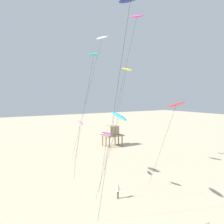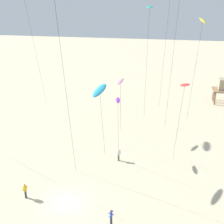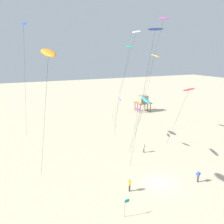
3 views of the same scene
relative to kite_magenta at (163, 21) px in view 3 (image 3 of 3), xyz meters
The scene contains 17 objects.
ground_plane 28.72m from the kite_magenta, 125.06° to the right, with size 260.00×260.00×0.00m, color beige.
kite_magenta is the anchor object (origin of this frame).
kite_blue 24.78m from the kite_magenta, 163.28° to the left, with size 1.38×8.64×22.69m.
kite_white 7.78m from the kite_magenta, 100.16° to the left, with size 1.83×11.25×21.93m.
kite_red 13.78m from the kite_magenta, 80.99° to the right, with size 1.36×5.54×11.70m.
kite_teal 8.11m from the kite_magenta, 127.72° to the left, with size 1.36×7.66×18.68m.
kite_cyan 16.84m from the kite_magenta, 137.22° to the right, with size 1.45×5.84×10.74m.
kite_navy 16.63m from the kite_magenta, 129.72° to the right, with size 1.03×5.97×20.27m.
kite_yellow 9.90m from the kite_magenta, 64.14° to the left, with size 1.33×6.28×17.23m.
kite_pink 16.72m from the kite_magenta, 159.06° to the left, with size 0.97×2.96×8.78m.
kite_orange 27.10m from the kite_magenta, 151.34° to the right, with size 1.73×9.35×17.92m.
kite_purple 17.12m from the kite_magenta, 155.58° to the right, with size 0.86×2.68×7.83m.
kite_flyer_nearest 23.49m from the kite_magenta, 143.11° to the right, with size 0.67×0.66×1.67m.
kite_flyer_middle 29.96m from the kite_magenta, 135.40° to the right, with size 0.62×0.64×1.67m.
kite_flyer_furthest 27.82m from the kite_magenta, 106.49° to the right, with size 0.63×0.65×1.67m.
stilt_house 30.93m from the kite_magenta, 65.38° to the left, with size 4.52×3.84×4.90m.
marker_flag 32.94m from the kite_magenta, 133.14° to the right, with size 0.57×0.05×2.10m.
Camera 3 is at (-17.47, -23.01, 17.09)m, focal length 36.95 mm.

